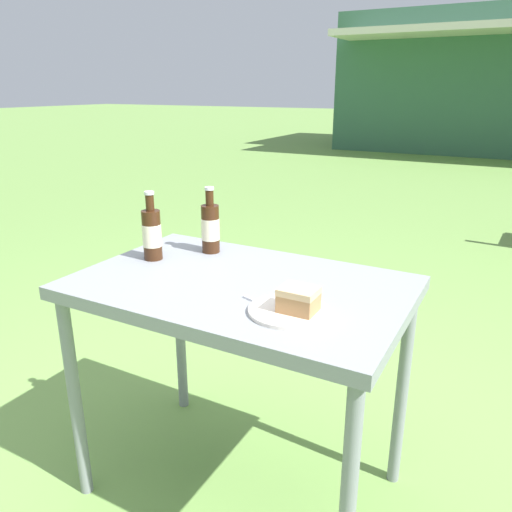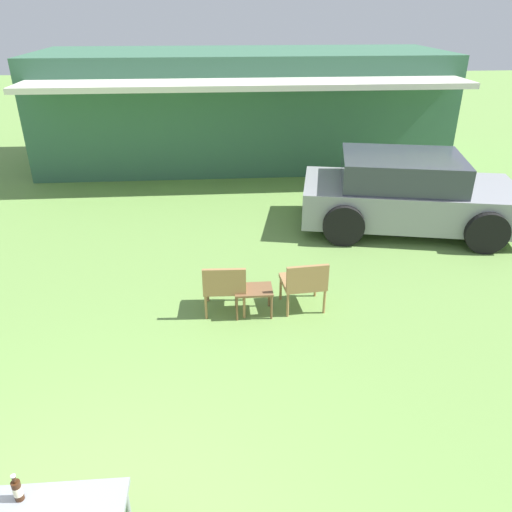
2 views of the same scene
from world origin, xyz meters
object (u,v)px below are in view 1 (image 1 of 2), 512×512
object	(u,v)px
cola_bottle_near	(210,227)
cola_bottle_far	(152,233)
patio_table	(240,306)
cake_on_plate	(294,305)

from	to	relation	value
cola_bottle_near	cola_bottle_far	world-z (taller)	same
cola_bottle_near	cola_bottle_far	xyz separation A→B (m)	(-0.13, -0.16, 0.00)
patio_table	cake_on_plate	distance (m)	0.28
cake_on_plate	cola_bottle_far	world-z (taller)	cola_bottle_far
patio_table	cake_on_plate	bearing A→B (deg)	-28.32
cake_on_plate	cola_bottle_near	world-z (taller)	cola_bottle_near
patio_table	cola_bottle_far	xyz separation A→B (m)	(-0.36, 0.04, 0.17)
patio_table	cola_bottle_far	distance (m)	0.40
cola_bottle_far	cake_on_plate	bearing A→B (deg)	-15.51
patio_table	cola_bottle_far	bearing A→B (deg)	173.76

